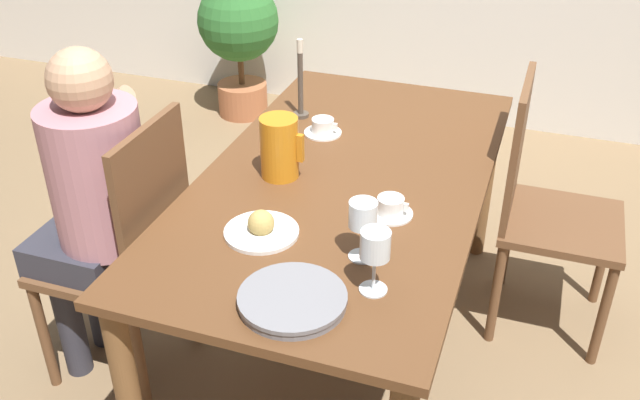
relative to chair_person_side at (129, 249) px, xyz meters
The scene contains 14 objects.
ground_plane 0.88m from the chair_person_side, 28.20° to the left, with size 20.00×20.00×0.00m, color #7F6647.
dining_table 0.72m from the chair_person_side, 28.20° to the left, with size 0.89×1.66×0.73m.
chair_person_side is the anchor object (origin of this frame).
chair_opposite 1.45m from the chair_person_side, 30.05° to the left, with size 0.42×0.42×0.97m.
person_seated 0.22m from the chair_person_side, behind, with size 0.39×0.41×1.20m.
red_pitcher 0.60m from the chair_person_side, 31.95° to the left, with size 0.15×0.12×0.20m.
wine_glass_water 0.96m from the chair_person_side, 13.22° to the right, with size 0.08×0.08×0.18m.
wine_glass_juice 0.88m from the chair_person_side, ahead, with size 0.08×0.08×0.17m.
teacup_near_person 0.87m from the chair_person_side, 10.67° to the left, with size 0.14×0.14×0.06m.
teacup_across 0.80m from the chair_person_side, 52.68° to the left, with size 0.14×0.14×0.06m.
serving_tray 0.81m from the chair_person_side, 24.90° to the right, with size 0.27×0.27×0.03m.
bread_plate 0.56m from the chair_person_side, ahead, with size 0.21×0.21×0.08m.
candlestick_tall 0.86m from the chair_person_side, 64.97° to the left, with size 0.06×0.06×0.30m.
potted_plant 2.21m from the chair_person_side, 105.33° to the left, with size 0.48×0.48×0.83m.
Camera 1 is at (0.58, -1.93, 1.86)m, focal length 40.00 mm.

